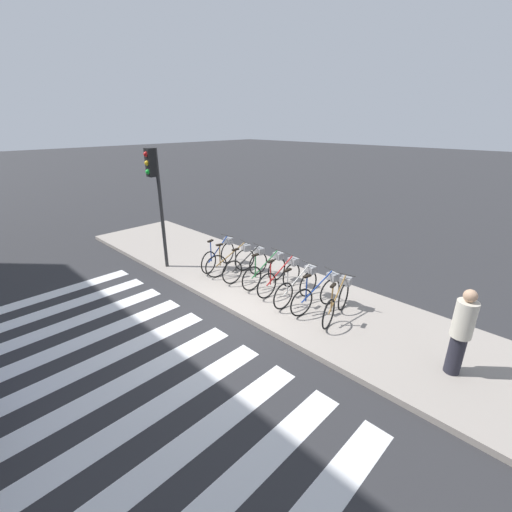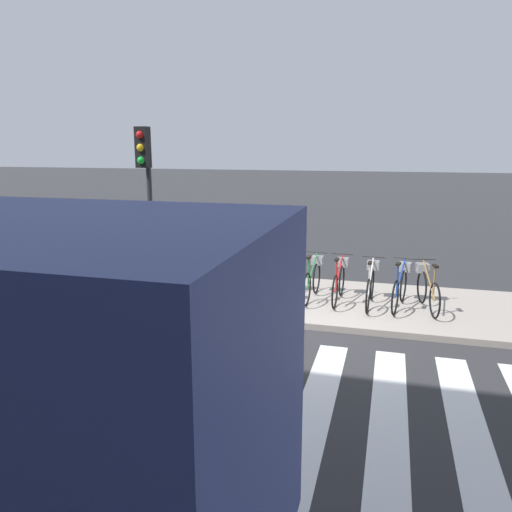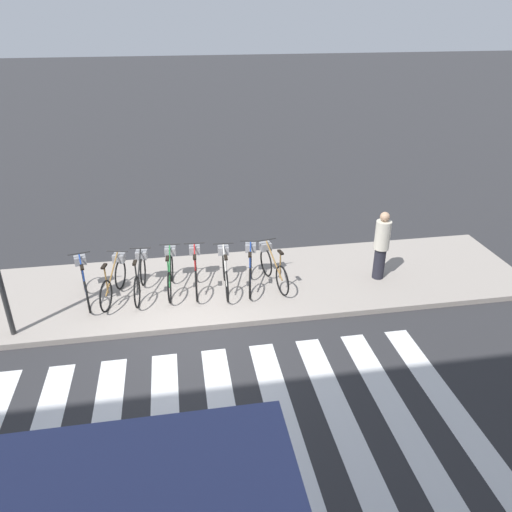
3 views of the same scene
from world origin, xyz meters
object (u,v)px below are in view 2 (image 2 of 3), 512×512
Objects in this scene: parked_bicycle_6 at (400,285)px; parked_bicycle_0 at (229,273)px; parked_bicycle_4 at (339,280)px; parked_bicycle_1 at (256,276)px; parked_bicycle_3 at (313,278)px; parked_bicycle_2 at (282,277)px; parked_bicycle_5 at (371,284)px; traffic_light at (146,180)px; parked_bicycle_7 at (427,287)px.

parked_bicycle_0 is at bearing 179.99° from parked_bicycle_6.
parked_bicycle_4 is (2.36, 0.08, 0.00)m from parked_bicycle_0.
parked_bicycle_1 and parked_bicycle_3 have the same top height.
parked_bicycle_1 and parked_bicycle_2 have the same top height.
parked_bicycle_2 is 1.83m from parked_bicycle_5.
traffic_light is (-3.03, -1.34, 2.06)m from parked_bicycle_3.
parked_bicycle_4 and parked_bicycle_6 have the same top height.
parked_bicycle_7 is (2.26, -0.12, 0.00)m from parked_bicycle_3.
parked_bicycle_4 is at bearing 177.28° from parked_bicycle_7.
parked_bicycle_1 is 0.45× the size of traffic_light.
parked_bicycle_3 is (0.64, 0.08, 0.00)m from parked_bicycle_2.
parked_bicycle_2 is 1.01× the size of parked_bicycle_7.
traffic_light is (-4.78, -1.22, 2.06)m from parked_bicycle_6.
parked_bicycle_4 is 1.01× the size of parked_bicycle_6.
parked_bicycle_3 is at bearing 7.14° from parked_bicycle_1.
parked_bicycle_1 is 3.01m from traffic_light.
parked_bicycle_1 is at bearing -173.16° from parked_bicycle_2.
parked_bicycle_1 is 0.99× the size of parked_bicycle_6.
parked_bicycle_4 is 0.46× the size of traffic_light.
parked_bicycle_6 is at bearing -0.01° from parked_bicycle_0.
parked_bicycle_1 and parked_bicycle_7 have the same top height.
parked_bicycle_4 and parked_bicycle_5 have the same top height.
parked_bicycle_0 is 2.36m from parked_bicycle_4.
parked_bicycle_1 is 0.98× the size of parked_bicycle_2.
parked_bicycle_3 and parked_bicycle_4 have the same top height.
parked_bicycle_7 is at bearing 2.08° from parked_bicycle_5.
parked_bicycle_3 is (1.18, 0.15, 0.00)m from parked_bicycle_1.
parked_bicycle_4 is at bearing 175.98° from parked_bicycle_6.
parked_bicycle_4 is at bearing -3.65° from parked_bicycle_3.
parked_bicycle_6 is (0.57, 0.04, 0.00)m from parked_bicycle_5.
parked_bicycle_1 is 2.94m from parked_bicycle_6.
parked_bicycle_2 is 1.19m from parked_bicycle_4.
traffic_light reaches higher than parked_bicycle_0.
parked_bicycle_5 is at bearing -176.50° from parked_bicycle_6.
parked_bicycle_5 is at bearing -10.68° from parked_bicycle_4.
parked_bicycle_0 and parked_bicycle_3 have the same top height.
parked_bicycle_6 is at bearing -3.91° from parked_bicycle_3.
parked_bicycle_7 is (1.71, -0.08, 0.00)m from parked_bicycle_4.
parked_bicycle_5 is (3.00, -0.04, 0.00)m from parked_bicycle_0.
parked_bicycle_7 is (4.06, 0.00, 0.00)m from parked_bicycle_0.
parked_bicycle_0 is 1.17m from parked_bicycle_2.
traffic_light reaches higher than parked_bicycle_6.
parked_bicycle_7 is (1.07, 0.04, 0.00)m from parked_bicycle_5.
parked_bicycle_2 is 2.40m from parked_bicycle_6.
parked_bicycle_0 is 3.00m from parked_bicycle_5.
traffic_light reaches higher than parked_bicycle_7.
traffic_light reaches higher than parked_bicycle_4.
parked_bicycle_5 is 0.46× the size of traffic_light.
parked_bicycle_5 is at bearing -7.45° from parked_bicycle_3.
parked_bicycle_3 and parked_bicycle_7 have the same top height.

